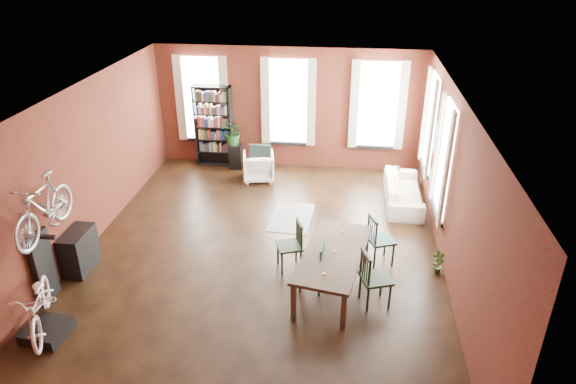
% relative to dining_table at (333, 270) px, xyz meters
% --- Properties ---
extents(room, '(9.00, 9.04, 3.22)m').
position_rel_dining_table_xyz_m(room, '(-1.20, 1.52, 1.76)').
color(room, black).
rests_on(room, ground).
extents(dining_table, '(1.38, 2.33, 0.74)m').
position_rel_dining_table_xyz_m(dining_table, '(0.00, 0.00, 0.00)').
color(dining_table, '#443529').
rests_on(dining_table, ground).
extents(dining_chair_a, '(0.45, 0.45, 0.92)m').
position_rel_dining_table_xyz_m(dining_chair_a, '(-0.38, -0.10, 0.09)').
color(dining_chair_a, '#193735').
rests_on(dining_chair_a, ground).
extents(dining_chair_b, '(0.57, 0.57, 0.96)m').
position_rel_dining_table_xyz_m(dining_chair_b, '(-0.84, 0.52, 0.11)').
color(dining_chair_b, '#20301C').
rests_on(dining_chair_b, ground).
extents(dining_chair_c, '(0.61, 0.61, 1.04)m').
position_rel_dining_table_xyz_m(dining_chair_c, '(0.73, -0.36, 0.15)').
color(dining_chair_c, black).
rests_on(dining_chair_c, ground).
extents(dining_chair_d, '(0.60, 0.60, 1.00)m').
position_rel_dining_table_xyz_m(dining_chair_d, '(0.87, 0.92, 0.13)').
color(dining_chair_d, '#183635').
rests_on(dining_chair_d, ground).
extents(bookshelf, '(1.00, 0.32, 2.20)m').
position_rel_dining_table_xyz_m(bookshelf, '(-3.45, 5.20, 0.73)').
color(bookshelf, black).
rests_on(bookshelf, ground).
extents(white_armchair, '(0.89, 0.85, 0.79)m').
position_rel_dining_table_xyz_m(white_armchair, '(-2.10, 4.36, 0.02)').
color(white_armchair, white).
rests_on(white_armchair, ground).
extents(cream_sofa, '(0.61, 2.08, 0.81)m').
position_rel_dining_table_xyz_m(cream_sofa, '(1.50, 3.50, 0.04)').
color(cream_sofa, beige).
rests_on(cream_sofa, ground).
extents(striped_rug, '(0.95, 1.45, 0.01)m').
position_rel_dining_table_xyz_m(striped_rug, '(-1.02, 2.45, -0.37)').
color(striped_rug, black).
rests_on(striped_rug, ground).
extents(bike_trainer, '(0.70, 0.70, 0.18)m').
position_rel_dining_table_xyz_m(bike_trainer, '(-4.40, -1.80, -0.28)').
color(bike_trainer, black).
rests_on(bike_trainer, ground).
extents(bike_wall_rack, '(0.16, 0.60, 1.30)m').
position_rel_dining_table_xyz_m(bike_wall_rack, '(-4.85, -0.90, 0.28)').
color(bike_wall_rack, black).
rests_on(bike_wall_rack, ground).
extents(console_table, '(0.40, 0.80, 0.80)m').
position_rel_dining_table_xyz_m(console_table, '(-4.73, -0.00, 0.03)').
color(console_table, black).
rests_on(console_table, ground).
extents(plant_stand, '(0.35, 0.35, 0.66)m').
position_rel_dining_table_xyz_m(plant_stand, '(-2.85, 5.03, -0.04)').
color(plant_stand, black).
rests_on(plant_stand, ground).
extents(plant_by_sofa, '(0.54, 0.70, 0.27)m').
position_rel_dining_table_xyz_m(plant_by_sofa, '(1.31, 4.40, -0.23)').
color(plant_by_sofa, '#355E25').
rests_on(plant_by_sofa, ground).
extents(plant_small, '(0.40, 0.53, 0.17)m').
position_rel_dining_table_xyz_m(plant_small, '(1.92, 0.66, -0.29)').
color(plant_small, '#2D5321').
rests_on(plant_small, ground).
extents(bicycle_floor, '(0.87, 1.01, 1.63)m').
position_rel_dining_table_xyz_m(bicycle_floor, '(-4.40, -1.80, 0.63)').
color(bicycle_floor, white).
rests_on(bicycle_floor, bike_trainer).
extents(bicycle_hung, '(0.47, 1.00, 1.66)m').
position_rel_dining_table_xyz_m(bicycle_hung, '(-4.60, -0.90, 1.76)').
color(bicycle_hung, '#A5A8AD').
rests_on(bicycle_hung, bike_wall_rack).
extents(plant_on_stand, '(0.79, 0.84, 0.54)m').
position_rel_dining_table_xyz_m(plant_on_stand, '(-2.88, 5.05, 0.56)').
color(plant_on_stand, '#235722').
rests_on(plant_on_stand, plant_stand).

